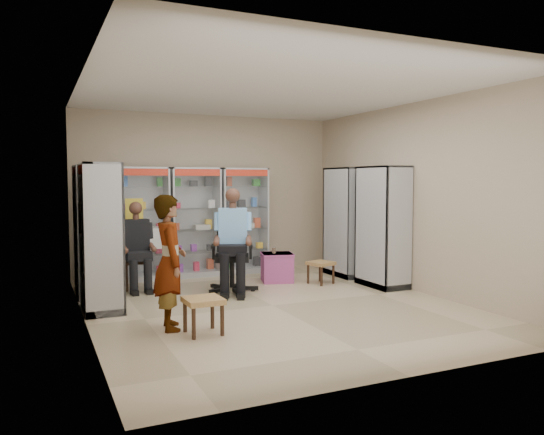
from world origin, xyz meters
name	(u,v)px	position (x,y,z in m)	size (l,w,h in m)	color
floor	(273,305)	(0.00, 0.00, 0.00)	(6.00, 6.00, 0.00)	tan
room_shell	(273,166)	(0.00, 0.00, 1.97)	(5.02, 6.02, 3.01)	tan
cabinet_back_left	(142,224)	(-1.30, 2.73, 1.00)	(0.90, 0.50, 2.00)	#A6A9AD
cabinet_back_mid	(194,222)	(-0.35, 2.73, 1.00)	(0.90, 0.50, 2.00)	#A8ABAF
cabinet_back_right	(243,220)	(0.60, 2.73, 1.00)	(0.90, 0.50, 2.00)	silver
cabinet_right_far	(347,222)	(2.23, 1.60, 1.00)	(0.50, 0.90, 2.00)	#A5A8AD
cabinet_right_near	(383,227)	(2.23, 0.50, 1.00)	(0.50, 0.90, 2.00)	silver
cabinet_left_far	(93,230)	(-2.23, 1.80, 1.00)	(0.50, 0.90, 2.00)	silver
cabinet_left_near	(101,237)	(-2.23, 0.70, 1.00)	(0.50, 0.90, 2.00)	#A7A9AE
wooden_chair	(136,260)	(-1.55, 2.00, 0.47)	(0.42, 0.42, 0.94)	#311C13
seated_customer	(136,248)	(-1.55, 1.95, 0.67)	(0.44, 0.60, 1.34)	black
office_chair	(232,254)	(-0.20, 1.13, 0.61)	(0.66, 0.66, 1.21)	black
seated_shopkeeper	(233,244)	(-0.20, 1.08, 0.77)	(0.51, 0.70, 1.54)	#749CE5
pink_trunk	(277,267)	(0.80, 1.59, 0.25)	(0.52, 0.50, 0.50)	#B3478D
tea_glass	(274,250)	(0.75, 1.60, 0.55)	(0.07, 0.07, 0.11)	#5F2B08
woven_stool_a	(321,273)	(1.41, 1.11, 0.19)	(0.38, 0.38, 0.38)	#B67C4C
woven_stool_b	(203,316)	(-1.30, -0.93, 0.21)	(0.42, 0.42, 0.42)	olive
standing_man	(170,262)	(-1.60, -0.57, 0.80)	(0.58, 0.38, 1.60)	gray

